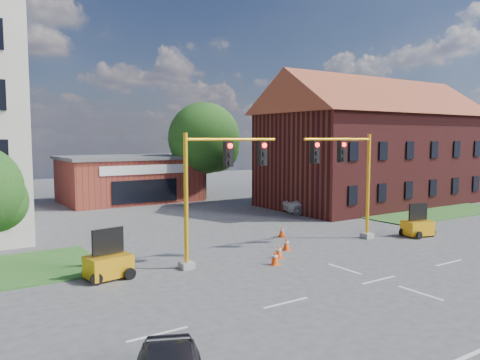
{
  "coord_description": "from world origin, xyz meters",
  "views": [
    {
      "loc": [
        -15.44,
        -12.88,
        5.96
      ],
      "look_at": [
        -0.46,
        10.0,
        3.51
      ],
      "focal_mm": 35.0,
      "sensor_mm": 36.0,
      "label": 1
    }
  ],
  "objects_px": {
    "signal_mast_east": "(349,174)",
    "trailer_east": "(418,226)",
    "trailer_west": "(108,264)",
    "pickup_white": "(314,205)",
    "signal_mast_west": "(217,182)"
  },
  "relations": [
    {
      "from": "trailer_west",
      "to": "trailer_east",
      "type": "bearing_deg",
      "value": -14.92
    },
    {
      "from": "trailer_west",
      "to": "trailer_east",
      "type": "xyz_separation_m",
      "value": [
        18.46,
        -1.77,
        -0.05
      ]
    },
    {
      "from": "signal_mast_east",
      "to": "pickup_white",
      "type": "relative_size",
      "value": 1.29
    },
    {
      "from": "trailer_east",
      "to": "pickup_white",
      "type": "height_order",
      "value": "trailer_east"
    },
    {
      "from": "signal_mast_west",
      "to": "trailer_east",
      "type": "relative_size",
      "value": 3.23
    },
    {
      "from": "trailer_east",
      "to": "pickup_white",
      "type": "xyz_separation_m",
      "value": [
        0.7,
        10.06,
        0.07
      ]
    },
    {
      "from": "signal_mast_west",
      "to": "trailer_east",
      "type": "xyz_separation_m",
      "value": [
        13.35,
        -1.31,
        -3.32
      ]
    },
    {
      "from": "signal_mast_east",
      "to": "trailer_east",
      "type": "bearing_deg",
      "value": -15.78
    },
    {
      "from": "trailer_east",
      "to": "signal_mast_east",
      "type": "bearing_deg",
      "value": 176.9
    },
    {
      "from": "signal_mast_west",
      "to": "pickup_white",
      "type": "height_order",
      "value": "signal_mast_west"
    },
    {
      "from": "trailer_west",
      "to": "pickup_white",
      "type": "distance_m",
      "value": 20.88
    },
    {
      "from": "signal_mast_east",
      "to": "trailer_east",
      "type": "height_order",
      "value": "signal_mast_east"
    },
    {
      "from": "signal_mast_west",
      "to": "trailer_east",
      "type": "height_order",
      "value": "signal_mast_west"
    },
    {
      "from": "trailer_east",
      "to": "trailer_west",
      "type": "bearing_deg",
      "value": -172.79
    },
    {
      "from": "signal_mast_east",
      "to": "trailer_east",
      "type": "relative_size",
      "value": 3.23
    }
  ]
}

